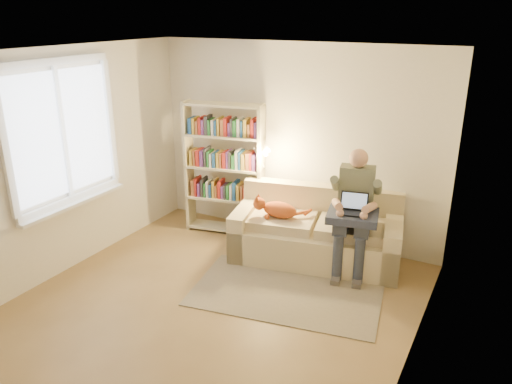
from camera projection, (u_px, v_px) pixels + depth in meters
The scene contains 13 objects.
floor at pixel (203, 315), 5.14m from camera, with size 4.50×4.50×0.00m, color olive.
ceiling at pixel (192, 55), 4.25m from camera, with size 4.00×4.50×0.02m, color white.
wall_left at pixel (51, 167), 5.58m from camera, with size 0.02×4.50×2.60m, color silver.
wall_right at pixel (415, 241), 3.81m from camera, with size 0.02×4.50×2.60m, color silver.
wall_back at pixel (296, 144), 6.56m from camera, with size 4.00×0.02×2.60m, color silver.
window at pixel (67, 157), 5.70m from camera, with size 0.12×1.52×1.69m.
sofa at pixel (317, 235), 6.24m from camera, with size 2.18×1.32×0.87m.
person at pixel (354, 205), 5.80m from camera, with size 0.52×0.71×1.47m.
cat at pixel (276, 209), 6.13m from camera, with size 0.64×0.33×0.24m.
blanket at pixel (353, 216), 5.70m from camera, with size 0.57×0.47×0.09m, color #282F46.
laptop at pixel (354, 207), 5.68m from camera, with size 0.36×0.34×0.25m.
bookshelf at pixel (224, 163), 6.76m from camera, with size 1.25×0.50×1.83m.
rug at pixel (286, 292), 5.54m from camera, with size 2.05×1.21×0.01m, color gray.
Camera 1 is at (2.56, -3.61, 2.96)m, focal length 35.00 mm.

